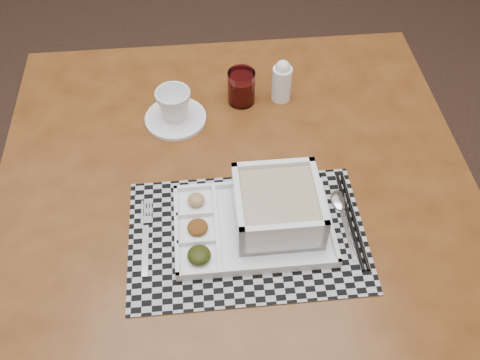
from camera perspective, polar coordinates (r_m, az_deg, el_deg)
name	(u,v)px	position (r m, az deg, el deg)	size (l,w,h in m)	color
floor	(12,234)	(2.24, -23.15, -5.32)	(5.00, 5.00, 0.00)	#312018
dining_table	(236,209)	(1.24, -0.38, -3.13)	(1.09, 1.09, 0.79)	#4D250E
placemat	(247,236)	(1.10, 0.79, -5.95)	(0.48, 0.32, 0.00)	#A6A6AD
serving_tray	(269,213)	(1.08, 3.13, -3.52)	(0.33, 0.23, 0.10)	white
fork	(146,235)	(1.11, -10.00, -5.79)	(0.02, 0.19, 0.00)	silver
spoon	(340,205)	(1.16, 10.65, -2.65)	(0.04, 0.18, 0.01)	silver
chopsticks	(352,220)	(1.14, 11.86, -4.18)	(0.02, 0.24, 0.01)	black
saucer	(176,118)	(1.32, -6.88, 6.54)	(0.15, 0.15, 0.01)	white
cup	(174,105)	(1.29, -7.06, 7.96)	(0.09, 0.09, 0.08)	white
juice_glass	(241,88)	(1.34, 0.14, 9.75)	(0.07, 0.07, 0.09)	white
creamer_bottle	(282,81)	(1.35, 4.48, 10.49)	(0.05, 0.05, 0.12)	white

